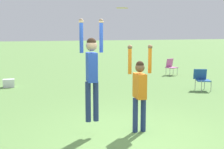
{
  "coord_description": "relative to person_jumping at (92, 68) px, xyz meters",
  "views": [
    {
      "loc": [
        -2.32,
        -6.08,
        2.31
      ],
      "look_at": [
        -0.15,
        0.61,
        1.3
      ],
      "focal_mm": 50.0,
      "sensor_mm": 36.0,
      "label": 1
    }
  ],
  "objects": [
    {
      "name": "person_defending",
      "position": [
        1.08,
        -0.08,
        -0.47
      ],
      "size": [
        0.59,
        0.45,
        1.99
      ],
      "rotation": [
        0.0,
        0.0,
        -1.65
      ],
      "color": "navy",
      "rests_on": "ground_plane"
    },
    {
      "name": "ground_plane",
      "position": [
        0.7,
        -0.35,
        -1.51
      ],
      "size": [
        120.0,
        120.0,
        0.0
      ],
      "primitive_type": "plane",
      "color": "#608C47"
    },
    {
      "name": "camping_chair_1",
      "position": [
        6.2,
        7.84,
        -1.03
      ],
      "size": [
        0.65,
        0.7,
        0.83
      ],
      "rotation": [
        0.0,
        0.0,
        3.55
      ],
      "color": "gray",
      "rests_on": "ground_plane"
    },
    {
      "name": "frisbee",
      "position": [
        0.74,
        0.15,
        1.28
      ],
      "size": [
        0.26,
        0.26,
        0.03
      ],
      "color": "yellow"
    },
    {
      "name": "cooler_box",
      "position": [
        -1.78,
        6.73,
        -1.35
      ],
      "size": [
        0.46,
        0.33,
        0.33
      ],
      "color": "white",
      "rests_on": "ground_plane"
    },
    {
      "name": "person_jumping",
      "position": [
        0.0,
        0.0,
        0.0
      ],
      "size": [
        0.54,
        0.4,
        2.22
      ],
      "rotation": [
        0.0,
        0.0,
        1.49
      ],
      "color": "navy",
      "rests_on": "ground_plane"
    },
    {
      "name": "camping_chair_2",
      "position": [
        5.33,
        3.78,
        -1.04
      ],
      "size": [
        0.65,
        0.7,
        0.8
      ],
      "rotation": [
        0.0,
        0.0,
        2.76
      ],
      "color": "gray",
      "rests_on": "ground_plane"
    }
  ]
}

